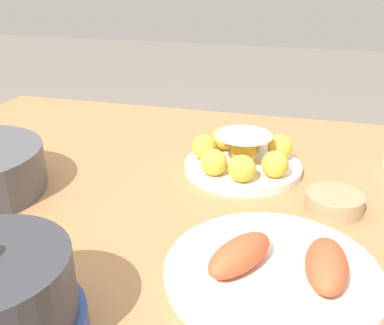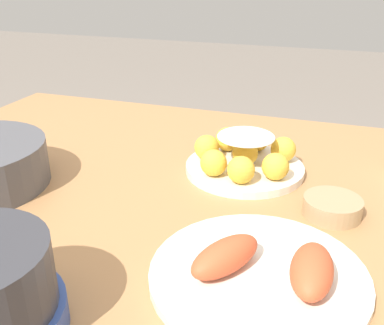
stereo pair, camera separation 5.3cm
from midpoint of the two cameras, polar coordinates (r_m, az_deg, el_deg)
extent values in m
cylinder|color=#A87547|center=(1.65, -19.41, -5.51)|extent=(0.06, 0.06, 0.71)
cube|color=#A87547|center=(0.86, -8.82, -4.73)|extent=(1.21, 1.05, 0.03)
cylinder|color=silver|center=(0.93, 4.82, -0.56)|extent=(0.24, 0.24, 0.02)
sphere|color=yellow|center=(0.94, -0.04, 1.96)|extent=(0.05, 0.05, 0.05)
sphere|color=yellow|center=(0.87, 1.01, 0.01)|extent=(0.05, 0.05, 0.05)
sphere|color=yellow|center=(0.84, 4.56, -0.79)|extent=(0.05, 0.05, 0.05)
sphere|color=yellow|center=(0.87, 8.79, -0.23)|extent=(0.05, 0.05, 0.05)
sphere|color=yellow|center=(0.95, 9.55, 1.91)|extent=(0.05, 0.05, 0.05)
sphere|color=yellow|center=(0.99, 6.19, 3.11)|extent=(0.05, 0.05, 0.05)
sphere|color=yellow|center=(0.99, 2.50, 3.06)|extent=(0.05, 0.05, 0.05)
ellipsoid|color=white|center=(0.91, 4.97, 3.43)|extent=(0.12, 0.12, 0.02)
sphere|color=yellow|center=(0.92, 4.89, 1.37)|extent=(0.05, 0.05, 0.05)
cylinder|color=tan|center=(0.81, 15.85, -4.91)|extent=(0.10, 0.10, 0.03)
cylinder|color=#B26623|center=(0.80, 15.95, -4.11)|extent=(0.08, 0.08, 0.01)
cylinder|color=silver|center=(0.64, 7.72, -13.67)|extent=(0.30, 0.30, 0.01)
ellipsoid|color=#D1512D|center=(0.62, 3.61, -11.64)|extent=(0.10, 0.13, 0.04)
ellipsoid|color=#D1512D|center=(0.61, 14.28, -12.57)|extent=(0.06, 0.11, 0.05)
camera|label=1|loc=(0.03, -91.75, -0.79)|focal=42.00mm
camera|label=2|loc=(0.03, 88.25, 0.79)|focal=42.00mm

